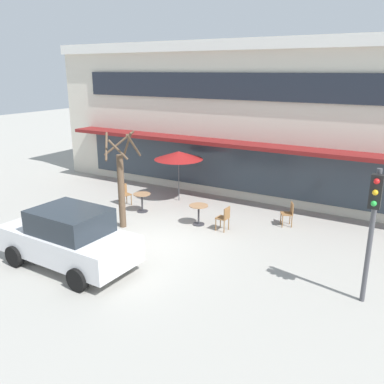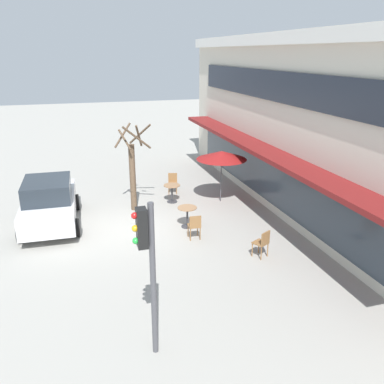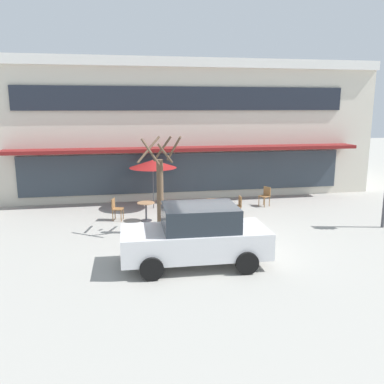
# 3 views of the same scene
# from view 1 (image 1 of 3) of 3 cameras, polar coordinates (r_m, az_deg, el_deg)

# --- Properties ---
(ground_plane) EXTENTS (80.00, 80.00, 0.00)m
(ground_plane) POSITION_cam_1_polar(r_m,az_deg,el_deg) (13.60, -5.56, -7.33)
(ground_plane) COLOR #9E9B93
(building_facade) EXTENTS (19.67, 9.10, 6.77)m
(building_facade) POSITION_cam_1_polar(r_m,az_deg,el_deg) (21.37, 10.34, 10.75)
(building_facade) COLOR beige
(building_facade) RESTS_ON ground
(cafe_table_near_wall) EXTENTS (0.70, 0.70, 0.76)m
(cafe_table_near_wall) POSITION_cam_1_polar(r_m,az_deg,el_deg) (16.51, -7.03, -1.05)
(cafe_table_near_wall) COLOR #333338
(cafe_table_near_wall) RESTS_ON ground
(cafe_table_streetside) EXTENTS (0.70, 0.70, 0.76)m
(cafe_table_streetside) POSITION_cam_1_polar(r_m,az_deg,el_deg) (15.02, 0.94, -2.75)
(cafe_table_streetside) COLOR #333338
(cafe_table_streetside) RESTS_ON ground
(patio_umbrella_green_folded) EXTENTS (2.10, 2.10, 2.20)m
(patio_umbrella_green_folded) POSITION_cam_1_polar(r_m,az_deg,el_deg) (17.46, -1.90, 5.16)
(patio_umbrella_green_folded) COLOR #4C4C51
(patio_umbrella_green_folded) RESTS_ON ground
(cafe_chair_0) EXTENTS (0.54, 0.54, 0.89)m
(cafe_chair_0) POSITION_cam_1_polar(r_m,az_deg,el_deg) (15.33, 13.44, -2.79)
(cafe_chair_0) COLOR olive
(cafe_chair_0) RESTS_ON ground
(cafe_chair_1) EXTENTS (0.42, 0.42, 0.89)m
(cafe_chair_1) POSITION_cam_1_polar(r_m,az_deg,el_deg) (14.51, 4.55, -3.49)
(cafe_chair_1) COLOR olive
(cafe_chair_1) RESTS_ON ground
(cafe_chair_2) EXTENTS (0.49, 0.49, 0.89)m
(cafe_chair_2) POSITION_cam_1_polar(r_m,az_deg,el_deg) (17.47, -9.48, -0.12)
(cafe_chair_2) COLOR olive
(cafe_chair_2) RESTS_ON ground
(parked_sedan) EXTENTS (4.24, 2.10, 1.76)m
(parked_sedan) POSITION_cam_1_polar(r_m,az_deg,el_deg) (12.35, -16.89, -6.16)
(parked_sedan) COLOR silver
(parked_sedan) RESTS_ON ground
(street_tree) EXTENTS (1.53, 1.46, 3.53)m
(street_tree) POSITION_cam_1_polar(r_m,az_deg,el_deg) (14.70, -9.88, 1.29)
(street_tree) COLOR brown
(street_tree) RESTS_ON ground
(traffic_light_pole) EXTENTS (0.26, 0.44, 3.40)m
(traffic_light_pole) POSITION_cam_1_polar(r_m,az_deg,el_deg) (10.33, 24.06, -3.04)
(traffic_light_pole) COLOR #47474C
(traffic_light_pole) RESTS_ON ground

